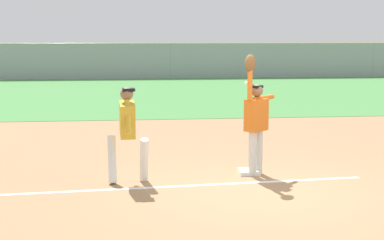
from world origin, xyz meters
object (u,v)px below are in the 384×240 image
baseball (246,83)px  runner (128,128)px  parked_car_black (180,65)px  fielder (256,117)px  parked_car_green (97,65)px  parked_car_tan (19,65)px  first_base (249,172)px  parked_car_red (260,64)px

baseball → runner: bearing=-171.8°
runner → parked_car_black: bearing=79.2°
runner → parked_car_black: (3.14, 27.43, -0.32)m
fielder → parked_car_green: size_ratio=0.51×
baseball → parked_car_black: size_ratio=0.02×
parked_car_tan → parked_car_green: same height
parked_car_green → first_base: bearing=-76.7°
fielder → baseball: size_ratio=30.81×
first_base → fielder: bearing=-37.4°
baseball → parked_car_tan: bearing=110.1°
runner → baseball: size_ratio=23.24×
parked_car_tan → parked_car_black: size_ratio=0.97×
parked_car_red → parked_car_tan: bearing=-177.0°
fielder → first_base: bearing=10.6°
runner → parked_car_black: runner is taller
parked_car_black → parked_car_red: bearing=-5.4°
parked_car_green → runner: bearing=-81.4°
runner → parked_car_tan: 28.60m
parked_car_black → parked_car_red: (5.64, -0.11, 0.00)m
parked_car_green → parked_car_black: 5.80m
fielder → parked_car_black: bearing=-43.6°
first_base → baseball: 1.71m
fielder → baseball: (-0.19, 0.00, 0.62)m
baseball → parked_car_green: size_ratio=0.02×
parked_car_green → parked_car_red: bearing=-0.9°
runner → parked_car_green: bearing=91.0°
parked_car_red → first_base: bearing=-99.9°
parked_car_red → parked_car_green: bearing=179.5°
runner → parked_car_green: runner is taller
fielder → parked_car_tan: (-10.13, 27.22, -0.45)m
baseball → parked_car_green: (-4.81, 27.85, -1.07)m
parked_car_tan → parked_car_black: 10.89m
runner → parked_car_green: 28.29m
runner → first_base: bearing=5.3°
parked_car_black → parked_car_green: bearing=168.4°
parked_car_red → runner: bearing=-104.1°
baseball → parked_car_tan: (-9.94, 27.21, -1.07)m
runner → parked_car_green: (-2.62, 28.16, -0.32)m
parked_car_tan → parked_car_red: 16.53m
first_base → parked_car_green: parked_car_green is taller
fielder → parked_car_green: fielder is taller
first_base → parked_car_tan: size_ratio=0.09×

